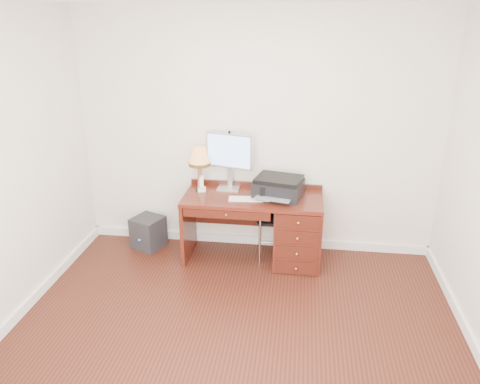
# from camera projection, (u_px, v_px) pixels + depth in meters

# --- Properties ---
(ground) EXTENTS (4.00, 4.00, 0.00)m
(ground) POSITION_uv_depth(u_px,v_px,m) (234.00, 337.00, 4.03)
(ground) COLOR black
(ground) RESTS_ON ground
(room_shell) EXTENTS (4.00, 4.00, 4.00)m
(room_shell) POSITION_uv_depth(u_px,v_px,m) (244.00, 291.00, 4.60)
(room_shell) COLOR silver
(room_shell) RESTS_ON ground
(desk) EXTENTS (1.50, 0.67, 0.75)m
(desk) POSITION_uv_depth(u_px,v_px,m) (282.00, 226.00, 5.14)
(desk) COLOR #571D12
(desk) RESTS_ON ground
(monitor) EXTENTS (0.54, 0.24, 0.63)m
(monitor) POSITION_uv_depth(u_px,v_px,m) (229.00, 154.00, 5.15)
(monitor) COLOR silver
(monitor) RESTS_ON desk
(keyboard) EXTENTS (0.44, 0.16, 0.02)m
(keyboard) POSITION_uv_depth(u_px,v_px,m) (249.00, 199.00, 4.96)
(keyboard) COLOR white
(keyboard) RESTS_ON desk
(mouse_pad) EXTENTS (0.20, 0.20, 0.04)m
(mouse_pad) POSITION_uv_depth(u_px,v_px,m) (267.00, 198.00, 4.97)
(mouse_pad) COLOR black
(mouse_pad) RESTS_ON desk
(printer) EXTENTS (0.57, 0.48, 0.22)m
(printer) POSITION_uv_depth(u_px,v_px,m) (279.00, 187.00, 5.01)
(printer) COLOR black
(printer) RESTS_ON desk
(leg_lamp) EXTENTS (0.24, 0.24, 0.49)m
(leg_lamp) POSITION_uv_depth(u_px,v_px,m) (200.00, 159.00, 5.09)
(leg_lamp) COLOR black
(leg_lamp) RESTS_ON desk
(phone) EXTENTS (0.10, 0.10, 0.18)m
(phone) POSITION_uv_depth(u_px,v_px,m) (202.00, 186.00, 5.18)
(phone) COLOR white
(phone) RESTS_ON desk
(pen_cup) EXTENTS (0.07, 0.07, 0.09)m
(pen_cup) POSITION_uv_depth(u_px,v_px,m) (281.00, 190.00, 5.09)
(pen_cup) COLOR black
(pen_cup) RESTS_ON desk
(chair) EXTENTS (0.46, 0.47, 0.90)m
(chair) POSITION_uv_depth(u_px,v_px,m) (276.00, 214.00, 5.12)
(chair) COLOR black
(chair) RESTS_ON ground
(equipment_box) EXTENTS (0.42, 0.42, 0.37)m
(equipment_box) POSITION_uv_depth(u_px,v_px,m) (148.00, 232.00, 5.50)
(equipment_box) COLOR black
(equipment_box) RESTS_ON ground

